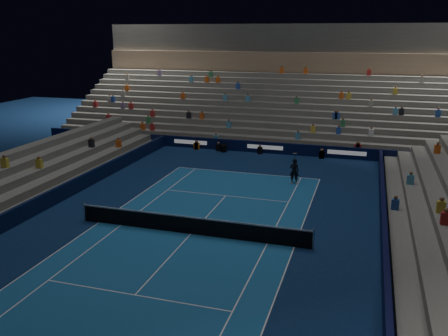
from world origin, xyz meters
name	(u,v)px	position (x,y,z in m)	size (l,w,h in m)	color
ground	(191,234)	(0.00, 0.00, 0.00)	(90.00, 90.00, 0.00)	#0C2149
court_surface	(191,234)	(0.00, 0.00, 0.01)	(10.97, 23.77, 0.01)	#1A5793
sponsor_barrier_far	(265,147)	(0.00, 18.50, 0.50)	(44.00, 0.25, 1.00)	black
sponsor_barrier_east	(384,249)	(9.70, 0.00, 0.50)	(0.25, 37.00, 1.00)	black
sponsor_barrier_west	(35,206)	(-9.70, 0.00, 0.50)	(0.25, 37.00, 1.00)	#081233
grandstand_main	(285,101)	(0.00, 27.90, 3.38)	(44.00, 15.20, 11.20)	#62625D
tennis_net	(191,225)	(0.00, 0.00, 0.50)	(12.90, 0.10, 1.10)	#B2B2B7
tennis_player	(294,171)	(3.81, 10.42, 0.90)	(0.65, 0.43, 1.79)	black
broadcast_camera	(224,148)	(-3.63, 17.85, 0.32)	(0.63, 1.00, 0.63)	black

